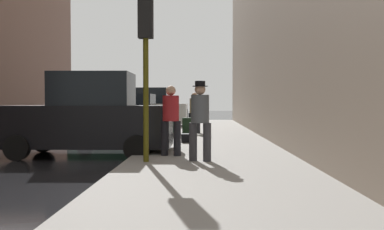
{
  "coord_description": "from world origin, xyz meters",
  "views": [
    {
      "loc": [
        5.72,
        -11.64,
        1.46
      ],
      "look_at": [
        5.35,
        4.71,
        0.97
      ],
      "focal_mm": 40.0,
      "sensor_mm": 36.0,
      "label": 1
    }
  ],
  "objects_px": {
    "parked_dark_green_sedan": "(126,117)",
    "parked_white_van": "(146,110)",
    "traffic_light": "(146,43)",
    "pedestrian_in_red_jacket": "(171,117)",
    "rolling_suitcase": "(187,126)",
    "parked_black_suv": "(88,118)",
    "pedestrian_in_tan_coat": "(194,111)",
    "pedestrian_with_beanie": "(200,117)",
    "fire_hydrant": "(171,125)",
    "duffel_bag": "(186,138)"
  },
  "relations": [
    {
      "from": "parked_dark_green_sedan",
      "to": "parked_white_van",
      "type": "relative_size",
      "value": 0.92
    },
    {
      "from": "parked_white_van",
      "to": "traffic_light",
      "type": "xyz_separation_m",
      "value": [
        1.85,
        -14.36,
        1.73
      ]
    },
    {
      "from": "pedestrian_in_red_jacket",
      "to": "rolling_suitcase",
      "type": "bearing_deg",
      "value": 88.54
    },
    {
      "from": "parked_black_suv",
      "to": "pedestrian_in_tan_coat",
      "type": "relative_size",
      "value": 2.7
    },
    {
      "from": "pedestrian_with_beanie",
      "to": "pedestrian_in_tan_coat",
      "type": "bearing_deg",
      "value": 91.82
    },
    {
      "from": "traffic_light",
      "to": "pedestrian_with_beanie",
      "type": "height_order",
      "value": "traffic_light"
    },
    {
      "from": "parked_black_suv",
      "to": "parked_dark_green_sedan",
      "type": "bearing_deg",
      "value": 90.0
    },
    {
      "from": "pedestrian_in_tan_coat",
      "to": "pedestrian_with_beanie",
      "type": "height_order",
      "value": "pedestrian_with_beanie"
    },
    {
      "from": "pedestrian_in_tan_coat",
      "to": "rolling_suitcase",
      "type": "height_order",
      "value": "pedestrian_in_tan_coat"
    },
    {
      "from": "pedestrian_in_tan_coat",
      "to": "fire_hydrant",
      "type": "bearing_deg",
      "value": -169.08
    },
    {
      "from": "rolling_suitcase",
      "to": "duffel_bag",
      "type": "xyz_separation_m",
      "value": [
        0.08,
        -3.37,
        -0.2
      ]
    },
    {
      "from": "parked_dark_green_sedan",
      "to": "parked_white_van",
      "type": "xyz_separation_m",
      "value": [
        -0.0,
        6.35,
        0.18
      ]
    },
    {
      "from": "fire_hydrant",
      "to": "traffic_light",
      "type": "height_order",
      "value": "traffic_light"
    },
    {
      "from": "parked_white_van",
      "to": "fire_hydrant",
      "type": "bearing_deg",
      "value": -72.89
    },
    {
      "from": "traffic_light",
      "to": "pedestrian_in_red_jacket",
      "type": "distance_m",
      "value": 2.03
    },
    {
      "from": "parked_dark_green_sedan",
      "to": "parked_black_suv",
      "type": "bearing_deg",
      "value": -90.0
    },
    {
      "from": "pedestrian_in_red_jacket",
      "to": "pedestrian_in_tan_coat",
      "type": "bearing_deg",
      "value": 86.64
    },
    {
      "from": "traffic_light",
      "to": "fire_hydrant",
      "type": "bearing_deg",
      "value": 90.34
    },
    {
      "from": "parked_black_suv",
      "to": "parked_white_van",
      "type": "bearing_deg",
      "value": 90.0
    },
    {
      "from": "parked_white_van",
      "to": "pedestrian_with_beanie",
      "type": "relative_size",
      "value": 2.61
    },
    {
      "from": "duffel_bag",
      "to": "traffic_light",
      "type": "bearing_deg",
      "value": -99.07
    },
    {
      "from": "parked_white_van",
      "to": "fire_hydrant",
      "type": "distance_m",
      "value": 6.15
    },
    {
      "from": "parked_white_van",
      "to": "parked_black_suv",
      "type": "bearing_deg",
      "value": -90.0
    },
    {
      "from": "parked_white_van",
      "to": "pedestrian_in_red_jacket",
      "type": "height_order",
      "value": "parked_white_van"
    },
    {
      "from": "traffic_light",
      "to": "rolling_suitcase",
      "type": "height_order",
      "value": "traffic_light"
    },
    {
      "from": "traffic_light",
      "to": "rolling_suitcase",
      "type": "bearing_deg",
      "value": 85.37
    },
    {
      "from": "parked_black_suv",
      "to": "traffic_light",
      "type": "relative_size",
      "value": 1.28
    },
    {
      "from": "parked_black_suv",
      "to": "duffel_bag",
      "type": "height_order",
      "value": "parked_black_suv"
    },
    {
      "from": "rolling_suitcase",
      "to": "parked_white_van",
      "type": "bearing_deg",
      "value": 111.17
    },
    {
      "from": "rolling_suitcase",
      "to": "fire_hydrant",
      "type": "bearing_deg",
      "value": 139.84
    },
    {
      "from": "parked_white_van",
      "to": "duffel_bag",
      "type": "relative_size",
      "value": 10.55
    },
    {
      "from": "parked_black_suv",
      "to": "parked_white_van",
      "type": "relative_size",
      "value": 0.99
    },
    {
      "from": "fire_hydrant",
      "to": "pedestrian_in_tan_coat",
      "type": "bearing_deg",
      "value": 10.92
    },
    {
      "from": "pedestrian_in_red_jacket",
      "to": "duffel_bag",
      "type": "relative_size",
      "value": 3.89
    },
    {
      "from": "parked_dark_green_sedan",
      "to": "duffel_bag",
      "type": "height_order",
      "value": "parked_dark_green_sedan"
    },
    {
      "from": "rolling_suitcase",
      "to": "parked_dark_green_sedan",
      "type": "bearing_deg",
      "value": 177.89
    },
    {
      "from": "parked_dark_green_sedan",
      "to": "pedestrian_with_beanie",
      "type": "xyz_separation_m",
      "value": [
        3.04,
        -7.88,
        0.29
      ]
    },
    {
      "from": "parked_dark_green_sedan",
      "to": "pedestrian_in_tan_coat",
      "type": "bearing_deg",
      "value": 13.75
    },
    {
      "from": "pedestrian_with_beanie",
      "to": "duffel_bag",
      "type": "xyz_separation_m",
      "value": [
        -0.46,
        4.42,
        -0.85
      ]
    },
    {
      "from": "parked_dark_green_sedan",
      "to": "duffel_bag",
      "type": "bearing_deg",
      "value": -53.27
    },
    {
      "from": "fire_hydrant",
      "to": "traffic_light",
      "type": "bearing_deg",
      "value": -89.66
    },
    {
      "from": "fire_hydrant",
      "to": "rolling_suitcase",
      "type": "height_order",
      "value": "rolling_suitcase"
    },
    {
      "from": "traffic_light",
      "to": "parked_white_van",
      "type": "bearing_deg",
      "value": 97.36
    },
    {
      "from": "parked_black_suv",
      "to": "parked_dark_green_sedan",
      "type": "distance_m",
      "value": 5.9
    },
    {
      "from": "fire_hydrant",
      "to": "traffic_light",
      "type": "relative_size",
      "value": 0.2
    },
    {
      "from": "pedestrian_in_tan_coat",
      "to": "duffel_bag",
      "type": "bearing_deg",
      "value": -92.61
    },
    {
      "from": "fire_hydrant",
      "to": "pedestrian_in_red_jacket",
      "type": "distance_m",
      "value": 7.46
    },
    {
      "from": "pedestrian_with_beanie",
      "to": "duffel_bag",
      "type": "distance_m",
      "value": 4.53
    },
    {
      "from": "parked_black_suv",
      "to": "pedestrian_with_beanie",
      "type": "bearing_deg",
      "value": -33.19
    },
    {
      "from": "pedestrian_in_red_jacket",
      "to": "duffel_bag",
      "type": "distance_m",
      "value": 3.57
    }
  ]
}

